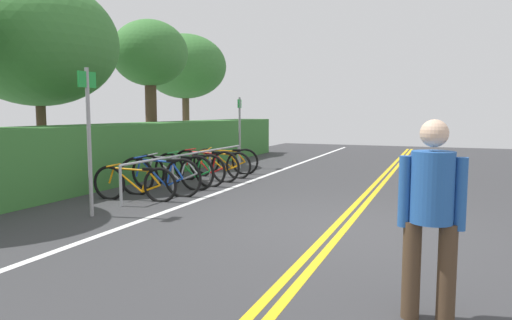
{
  "coord_description": "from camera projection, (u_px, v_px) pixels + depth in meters",
  "views": [
    {
      "loc": [
        -6.29,
        -1.28,
        1.61
      ],
      "look_at": [
        2.72,
        2.34,
        0.6
      ],
      "focal_mm": 32.53,
      "sensor_mm": 36.0,
      "label": 1
    }
  ],
  "objects": [
    {
      "name": "tree_extra",
      "position": [
        185.0,
        67.0,
        17.59
      ],
      "size": [
        3.12,
        3.12,
        4.54
      ],
      "color": "brown",
      "rests_on": "ground_plane"
    },
    {
      "name": "bike_lane_stripe_white",
      "position": [
        165.0,
        212.0,
        7.51
      ],
      "size": [
        29.77,
        0.12,
        0.0
      ],
      "primitive_type": "cube",
      "color": "white",
      "rests_on": "ground_plane"
    },
    {
      "name": "centre_line_yellow_outer",
      "position": [
        333.0,
        228.0,
        6.48
      ],
      "size": [
        29.77,
        0.1,
        0.0
      ],
      "primitive_type": "cube",
      "color": "gold",
      "rests_on": "ground_plane"
    },
    {
      "name": "tree_mid",
      "position": [
        38.0,
        43.0,
        10.18
      ],
      "size": [
        3.48,
        3.48,
        4.5
      ],
      "color": "#473323",
      "rests_on": "ground_plane"
    },
    {
      "name": "bicycle_3",
      "position": [
        189.0,
        169.0,
        10.16
      ],
      "size": [
        0.46,
        1.74,
        0.76
      ],
      "color": "black",
      "rests_on": "ground_plane"
    },
    {
      "name": "bike_rack",
      "position": [
        193.0,
        160.0,
        10.17
      ],
      "size": [
        4.99,
        0.05,
        0.73
      ],
      "color": "#9EA0A5",
      "rests_on": "ground_plane"
    },
    {
      "name": "bicycle_5",
      "position": [
        220.0,
        164.0,
        11.45
      ],
      "size": [
        0.46,
        1.72,
        0.7
      ],
      "color": "black",
      "rests_on": "ground_plane"
    },
    {
      "name": "tree_far_right",
      "position": [
        150.0,
        55.0,
        13.47
      ],
      "size": [
        2.2,
        2.2,
        4.27
      ],
      "color": "#473323",
      "rests_on": "ground_plane"
    },
    {
      "name": "bicycle_4",
      "position": [
        206.0,
        166.0,
        10.84
      ],
      "size": [
        0.46,
        1.78,
        0.77
      ],
      "color": "black",
      "rests_on": "ground_plane"
    },
    {
      "name": "sign_post_far",
      "position": [
        240.0,
        125.0,
        13.17
      ],
      "size": [
        0.36,
        0.1,
        2.02
      ],
      "color": "gray",
      "rests_on": "ground_plane"
    },
    {
      "name": "ground_plane",
      "position": [
        339.0,
        230.0,
        6.45
      ],
      "size": [
        33.08,
        12.53,
        0.05
      ],
      "primitive_type": "cube",
      "color": "#353538"
    },
    {
      "name": "bicycle_2",
      "position": [
        173.0,
        172.0,
        9.66
      ],
      "size": [
        0.49,
        1.81,
        0.77
      ],
      "color": "black",
      "rests_on": "ground_plane"
    },
    {
      "name": "pedestrian",
      "position": [
        431.0,
        208.0,
        3.52
      ],
      "size": [
        0.32,
        0.49,
        1.56
      ],
      "color": "#4C3826",
      "rests_on": "ground_plane"
    },
    {
      "name": "sign_post_near",
      "position": [
        89.0,
        128.0,
        7.07
      ],
      "size": [
        0.36,
        0.06,
        2.28
      ],
      "color": "gray",
      "rests_on": "ground_plane"
    },
    {
      "name": "bicycle_6",
      "position": [
        226.0,
        161.0,
        12.06
      ],
      "size": [
        0.65,
        1.64,
        0.72
      ],
      "color": "black",
      "rests_on": "ground_plane"
    },
    {
      "name": "bicycle_1",
      "position": [
        159.0,
        177.0,
        8.92
      ],
      "size": [
        0.46,
        1.74,
        0.79
      ],
      "color": "black",
      "rests_on": "ground_plane"
    },
    {
      "name": "centre_line_yellow_inner",
      "position": [
        345.0,
        229.0,
        6.42
      ],
      "size": [
        29.77,
        0.1,
        0.0
      ],
      "primitive_type": "cube",
      "color": "gold",
      "rests_on": "ground_plane"
    },
    {
      "name": "hedge_backdrop",
      "position": [
        155.0,
        148.0,
        12.29
      ],
      "size": [
        13.94,
        1.29,
        1.33
      ],
      "primitive_type": "cube",
      "color": "#387533",
      "rests_on": "ground_plane"
    },
    {
      "name": "bicycle_0",
      "position": [
        134.0,
        183.0,
        8.45
      ],
      "size": [
        0.46,
        1.68,
        0.68
      ],
      "color": "black",
      "rests_on": "ground_plane"
    }
  ]
}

